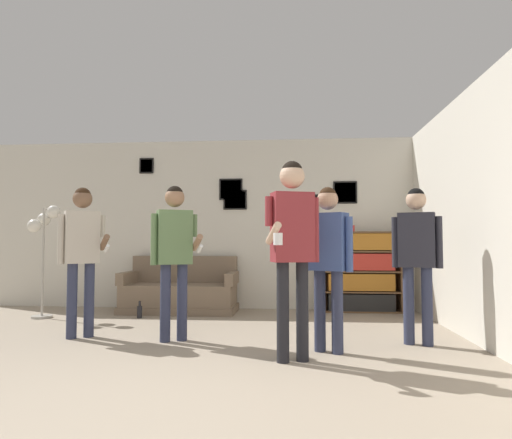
# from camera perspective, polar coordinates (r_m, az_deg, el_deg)

# --- Properties ---
(ground_plane) EXTENTS (20.00, 20.00, 0.00)m
(ground_plane) POSITION_cam_1_polar(r_m,az_deg,el_deg) (3.01, -17.29, -23.13)
(ground_plane) COLOR gray
(wall_back) EXTENTS (8.19, 0.08, 2.70)m
(wall_back) POSITION_cam_1_polar(r_m,az_deg,el_deg) (7.36, -3.33, -0.49)
(wall_back) COLOR silver
(wall_back) RESTS_ON ground_plane
(wall_right) EXTENTS (0.06, 7.03, 2.70)m
(wall_right) POSITION_cam_1_polar(r_m,az_deg,el_deg) (5.29, 25.64, 0.67)
(wall_right) COLOR silver
(wall_right) RESTS_ON ground_plane
(couch) EXTENTS (1.72, 0.80, 0.83)m
(couch) POSITION_cam_1_polar(r_m,az_deg,el_deg) (7.11, -9.44, -9.04)
(couch) COLOR #7A6651
(couch) RESTS_ON ground_plane
(bookshelf) EXTENTS (1.19, 0.30, 1.21)m
(bookshelf) POSITION_cam_1_polar(r_m,az_deg,el_deg) (7.14, 12.92, -6.38)
(bookshelf) COLOR brown
(bookshelf) RESTS_ON ground_plane
(floor_lamp) EXTENTS (0.39, 0.43, 1.57)m
(floor_lamp) POSITION_cam_1_polar(r_m,az_deg,el_deg) (7.07, -25.00, -1.37)
(floor_lamp) COLOR #ADA89E
(floor_lamp) RESTS_ON ground_plane
(person_player_foreground_left) EXTENTS (0.60, 0.37, 1.66)m
(person_player_foreground_left) POSITION_cam_1_polar(r_m,az_deg,el_deg) (5.43, -20.96, -2.99)
(person_player_foreground_left) COLOR #2D334C
(person_player_foreground_left) RESTS_ON ground_plane
(person_player_foreground_center) EXTENTS (0.59, 0.39, 1.66)m
(person_player_foreground_center) POSITION_cam_1_polar(r_m,az_deg,el_deg) (4.97, -10.18, -3.19)
(person_player_foreground_center) COLOR #2D334C
(person_player_foreground_center) RESTS_ON ground_plane
(person_watcher_holding_cup) EXTENTS (0.48, 0.53, 1.78)m
(person_watcher_holding_cup) POSITION_cam_1_polar(r_m,az_deg,el_deg) (4.07, 4.57, -2.05)
(person_watcher_holding_cup) COLOR black
(person_watcher_holding_cup) RESTS_ON ground_plane
(person_spectator_near_bookshelf) EXTENTS (0.45, 0.34, 1.58)m
(person_spectator_near_bookshelf) POSITION_cam_1_polar(r_m,az_deg,el_deg) (4.45, 8.99, -3.95)
(person_spectator_near_bookshelf) COLOR #2D334C
(person_spectator_near_bookshelf) RESTS_ON ground_plane
(person_spectator_far_right) EXTENTS (0.48, 0.31, 1.61)m
(person_spectator_far_right) POSITION_cam_1_polar(r_m,az_deg,el_deg) (5.00, 19.46, -3.46)
(person_spectator_far_right) COLOR #2D334C
(person_spectator_far_right) RESTS_ON ground_plane
(bottle_on_floor) EXTENTS (0.07, 0.07, 0.23)m
(bottle_on_floor) POSITION_cam_1_polar(r_m,az_deg,el_deg) (6.66, -14.35, -11.06)
(bottle_on_floor) COLOR black
(bottle_on_floor) RESTS_ON ground_plane
(drinking_cup) EXTENTS (0.08, 0.08, 0.10)m
(drinking_cup) POSITION_cam_1_polar(r_m,az_deg,el_deg) (7.11, 11.92, -1.10)
(drinking_cup) COLOR red
(drinking_cup) RESTS_ON bookshelf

